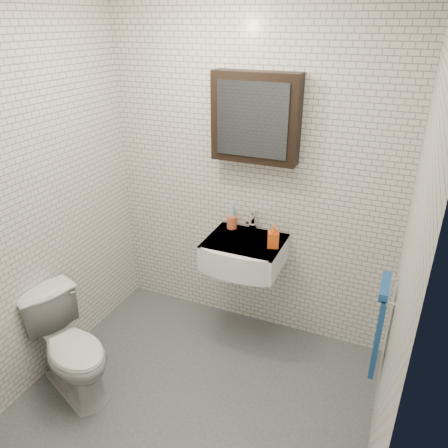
% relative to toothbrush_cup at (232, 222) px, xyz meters
% --- Properties ---
extents(ground, '(2.20, 2.00, 0.01)m').
position_rel_toothbrush_cup_xyz_m(ground, '(0.11, -0.93, -0.90)').
color(ground, '#45484C').
rests_on(ground, ground).
extents(room_shell, '(2.22, 2.02, 2.51)m').
position_rel_toothbrush_cup_xyz_m(room_shell, '(0.11, -0.93, 0.56)').
color(room_shell, silver).
rests_on(room_shell, ground).
extents(washbasin, '(0.55, 0.50, 0.20)m').
position_rel_toothbrush_cup_xyz_m(washbasin, '(0.16, -0.19, -0.15)').
color(washbasin, white).
rests_on(washbasin, room_shell).
extents(faucet, '(0.06, 0.20, 0.15)m').
position_rel_toothbrush_cup_xyz_m(faucet, '(0.16, 0.00, 0.01)').
color(faucet, silver).
rests_on(faucet, washbasin).
extents(mirror_cabinet, '(0.60, 0.15, 0.60)m').
position_rel_toothbrush_cup_xyz_m(mirror_cabinet, '(0.16, -0.00, 0.80)').
color(mirror_cabinet, black).
rests_on(mirror_cabinet, room_shell).
extents(towel_rail, '(0.09, 0.30, 0.58)m').
position_rel_toothbrush_cup_xyz_m(towel_rail, '(1.16, -0.58, -0.18)').
color(towel_rail, silver).
rests_on(towel_rail, room_shell).
extents(toothbrush_cup, '(0.09, 0.09, 0.21)m').
position_rel_toothbrush_cup_xyz_m(toothbrush_cup, '(0.00, 0.00, 0.00)').
color(toothbrush_cup, '#C95532').
rests_on(toothbrush_cup, washbasin).
extents(soap_bottle, '(0.10, 0.10, 0.17)m').
position_rel_toothbrush_cup_xyz_m(soap_bottle, '(0.38, -0.17, 0.03)').
color(soap_bottle, orange).
rests_on(soap_bottle, washbasin).
extents(toilet, '(0.77, 0.62, 0.69)m').
position_rel_toothbrush_cup_xyz_m(toilet, '(-0.69, -1.12, -0.56)').
color(toilet, silver).
rests_on(toilet, ground).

